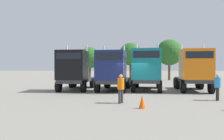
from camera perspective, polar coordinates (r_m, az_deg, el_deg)
ground at (r=17.64m, az=5.31°, el=-6.25°), size 200.00×200.00×0.00m
semi_truck_black at (r=19.82m, az=-9.92°, el=-0.04°), size 2.78×6.30×4.21m
semi_truck_navy at (r=19.08m, az=0.11°, el=-0.16°), size 3.20×6.55×4.16m
semi_truck_teal at (r=19.39m, az=9.21°, el=0.02°), size 3.26×6.58×4.31m
semi_truck_orange at (r=20.00m, az=21.01°, el=0.12°), size 3.03×5.90×4.26m
visitor_in_hivis at (r=12.82m, az=2.35°, el=-4.41°), size 0.54×0.54×1.73m
visitor_with_camera at (r=15.45m, az=26.24°, el=-3.63°), size 0.55×0.55×1.72m
traffic_cone_far at (r=11.46m, az=8.02°, el=-8.32°), size 0.36×0.36×0.71m
oak_far_left at (r=40.76m, az=-5.87°, el=3.26°), size 3.99×3.99×5.90m
oak_far_centre at (r=35.20m, az=4.96°, el=4.20°), size 3.71×3.71×6.11m
oak_far_right at (r=36.44m, az=14.99°, el=4.51°), size 4.26×4.26×6.67m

